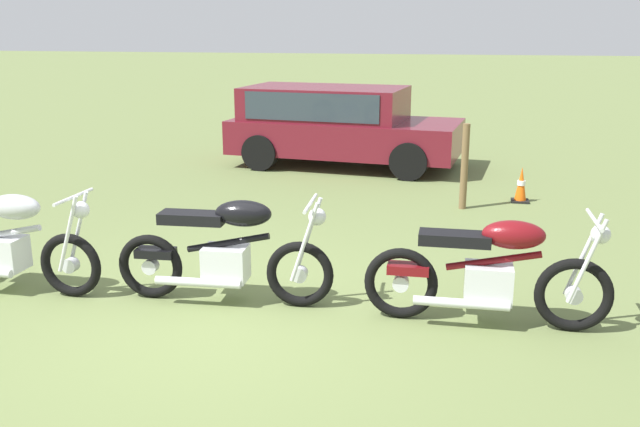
{
  "coord_description": "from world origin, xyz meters",
  "views": [
    {
      "loc": [
        2.07,
        -5.38,
        2.49
      ],
      "look_at": [
        0.76,
        0.63,
        0.83
      ],
      "focal_mm": 38.95,
      "sensor_mm": 36.0,
      "label": 1
    }
  ],
  "objects_px": {
    "motorcycle_black": "(226,252)",
    "car_burgundy": "(336,120)",
    "motorcycle_maroon": "(489,272)",
    "traffic_cone": "(521,186)",
    "motorcycle_silver": "(3,243)",
    "fence_post_wooden": "(464,167)"
  },
  "relations": [
    {
      "from": "traffic_cone",
      "to": "fence_post_wooden",
      "type": "bearing_deg",
      "value": -145.38
    },
    {
      "from": "traffic_cone",
      "to": "motorcycle_maroon",
      "type": "bearing_deg",
      "value": -96.83
    },
    {
      "from": "fence_post_wooden",
      "to": "motorcycle_maroon",
      "type": "bearing_deg",
      "value": -86.03
    },
    {
      "from": "motorcycle_maroon",
      "to": "car_burgundy",
      "type": "bearing_deg",
      "value": 110.23
    },
    {
      "from": "motorcycle_black",
      "to": "motorcycle_maroon",
      "type": "xyz_separation_m",
      "value": [
        2.36,
        -0.0,
        -0.01
      ]
    },
    {
      "from": "motorcycle_black",
      "to": "motorcycle_silver",
      "type": "bearing_deg",
      "value": -179.05
    },
    {
      "from": "motorcycle_silver",
      "to": "motorcycle_black",
      "type": "xyz_separation_m",
      "value": [
        2.19,
        0.18,
        0.0
      ]
    },
    {
      "from": "motorcycle_maroon",
      "to": "fence_post_wooden",
      "type": "xyz_separation_m",
      "value": [
        -0.28,
        3.98,
        0.12
      ]
    },
    {
      "from": "motorcycle_maroon",
      "to": "fence_post_wooden",
      "type": "bearing_deg",
      "value": 92.71
    },
    {
      "from": "motorcycle_black",
      "to": "motorcycle_maroon",
      "type": "height_order",
      "value": "same"
    },
    {
      "from": "motorcycle_silver",
      "to": "fence_post_wooden",
      "type": "bearing_deg",
      "value": 44.09
    },
    {
      "from": "motorcycle_silver",
      "to": "car_burgundy",
      "type": "bearing_deg",
      "value": 74.39
    },
    {
      "from": "motorcycle_maroon",
      "to": "traffic_cone",
      "type": "height_order",
      "value": "motorcycle_maroon"
    },
    {
      "from": "car_burgundy",
      "to": "traffic_cone",
      "type": "distance_m",
      "value": 3.89
    },
    {
      "from": "motorcycle_black",
      "to": "car_burgundy",
      "type": "xyz_separation_m",
      "value": [
        -0.28,
        6.7,
        0.34
      ]
    },
    {
      "from": "traffic_cone",
      "to": "fence_post_wooden",
      "type": "relative_size",
      "value": 0.43
    },
    {
      "from": "car_burgundy",
      "to": "traffic_cone",
      "type": "xyz_separation_m",
      "value": [
        3.18,
        -2.16,
        -0.6
      ]
    },
    {
      "from": "motorcycle_maroon",
      "to": "traffic_cone",
      "type": "relative_size",
      "value": 4.02
    },
    {
      "from": "motorcycle_silver",
      "to": "fence_post_wooden",
      "type": "height_order",
      "value": "fence_post_wooden"
    },
    {
      "from": "motorcycle_black",
      "to": "car_burgundy",
      "type": "distance_m",
      "value": 6.71
    },
    {
      "from": "motorcycle_maroon",
      "to": "traffic_cone",
      "type": "distance_m",
      "value": 4.58
    },
    {
      "from": "motorcycle_black",
      "to": "motorcycle_maroon",
      "type": "relative_size",
      "value": 0.98
    }
  ]
}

